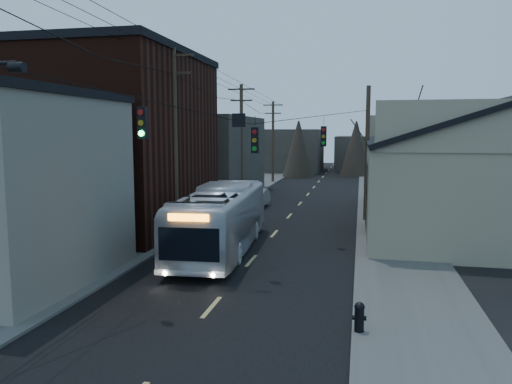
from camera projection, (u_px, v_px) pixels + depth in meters
road_surface at (297, 207)px, 37.56m from camera, size 9.00×110.00×0.02m
sidewalk_left at (214, 204)px, 38.88m from camera, size 4.00×110.00×0.12m
sidewalk_right at (386, 209)px, 36.23m from camera, size 4.00×110.00×0.12m
building_brick at (107, 143)px, 29.29m from camera, size 10.00×12.00×10.00m
building_left_far at (201, 156)px, 44.91m from camera, size 9.00×14.00×7.00m
warehouse at (503, 182)px, 29.73m from camera, size 16.16×20.60×7.73m
building_far_left at (286, 150)px, 72.43m from camera, size 10.00×12.00×6.00m
building_far_right at (377, 153)px, 74.69m from camera, size 12.00×14.00×5.00m
bare_tree at (397, 172)px, 26.09m from camera, size 0.40×0.40×7.20m
utility_lines at (238, 143)px, 31.91m from camera, size 11.24×45.28×10.50m
bus at (221, 219)px, 23.52m from camera, size 3.33×11.37×3.13m
parked_car at (256, 199)px, 37.24m from camera, size 1.54×4.26×1.40m
fire_hydrant at (359, 316)px, 13.92m from camera, size 0.39×0.29×0.85m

